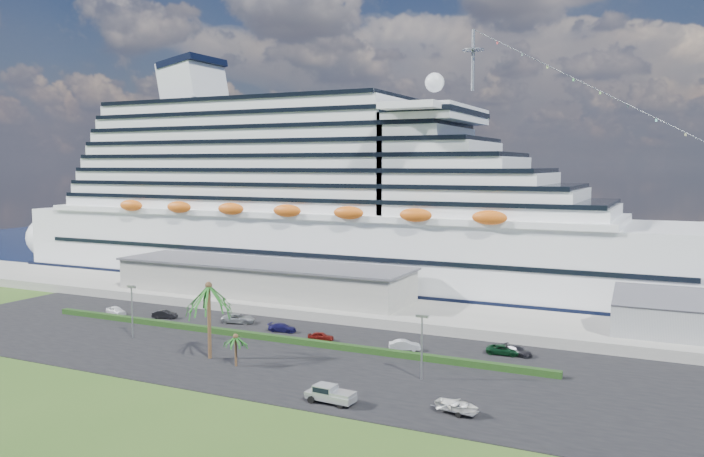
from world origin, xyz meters
The scene contains 22 objects.
ground centered at (0.00, 0.00, 0.00)m, with size 420.00×420.00×0.00m, color #31541C.
asphalt_lot centered at (0.00, 11.00, 0.06)m, with size 140.00×38.00×0.12m, color black.
wharf centered at (0.00, 40.00, 0.90)m, with size 240.00×20.00×1.80m, color gray.
water centered at (0.00, 130.00, 0.01)m, with size 420.00×160.00×0.02m, color black.
cruise_ship centered at (-21.53, 64.00, 16.69)m, with size 191.00×38.00×54.00m.
terminal_building centered at (-25.00, 40.00, 5.01)m, with size 61.00×15.00×6.30m.
port_shed centered at (52.00, 40.00, 4.40)m, with size 24.00×12.31×7.37m.
hedge centered at (-8.00, 16.00, 0.57)m, with size 88.00×1.10×0.90m, color black.
lamp_post_left centered at (-28.00, 8.00, 5.34)m, with size 1.60×0.35×8.27m.
lamp_post_right centered at (20.00, 8.00, 5.34)m, with size 1.60×0.35×8.27m.
palm_tall centered at (-10.00, 4.00, 9.20)m, with size 8.82×8.82×11.13m.
palm_short centered at (-4.50, 2.50, 3.67)m, with size 3.53×3.53×4.56m.
parked_car_0 centered at (-42.58, 19.16, 0.90)m, with size 1.83×4.55×1.55m, color white.
parked_car_1 centered at (-32.74, 20.82, 0.84)m, with size 1.52×4.35×1.43m, color black.
parked_car_2 centered at (-18.93, 23.51, 0.91)m, with size 2.62×5.68×1.58m, color gray.
parked_car_3 centered at (-8.91, 21.54, 0.80)m, with size 1.89×4.65×1.35m, color #17154B.
parked_car_4 centered at (-0.51, 19.17, 0.81)m, with size 1.63×4.05×1.38m, color #65110D.
parked_car_5 centered at (13.10, 19.73, 0.88)m, with size 1.60×4.60×1.51m, color silver.
parked_car_6 centered at (26.69, 23.80, 0.80)m, with size 2.27×4.93×1.37m, color black.
parked_car_7 centered at (28.49, 24.33, 0.79)m, with size 1.88×4.62×1.34m, color #232329.
pickup_truck centered at (13.62, -4.80, 1.24)m, with size 5.90×2.45×2.04m.
boat_trailer centered at (27.74, -1.96, 1.19)m, with size 5.81×4.23×1.61m.
Camera 1 is at (48.90, -71.97, 27.18)m, focal length 35.00 mm.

